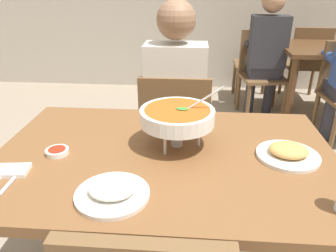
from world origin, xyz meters
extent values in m
cube|color=brown|center=(0.00, 0.00, 0.76)|extent=(1.36, 0.90, 0.04)
cylinder|color=brown|center=(-0.62, 0.39, 0.37)|extent=(0.07, 0.07, 0.74)
cylinder|color=brown|center=(0.62, 0.39, 0.37)|extent=(0.07, 0.07, 0.74)
cube|color=brown|center=(0.00, 0.83, 0.43)|extent=(0.44, 0.44, 0.03)
cube|color=brown|center=(0.00, 0.63, 0.68)|extent=(0.42, 0.04, 0.45)
cylinder|color=brown|center=(0.19, 1.02, 0.21)|extent=(0.04, 0.04, 0.42)
cylinder|color=brown|center=(-0.19, 1.02, 0.21)|extent=(0.04, 0.04, 0.42)
cylinder|color=brown|center=(0.19, 0.64, 0.21)|extent=(0.04, 0.04, 0.42)
cylinder|color=brown|center=(-0.19, 0.64, 0.21)|extent=(0.04, 0.04, 0.42)
cylinder|color=#2D2D38|center=(0.10, 0.85, 0.23)|extent=(0.10, 0.10, 0.45)
cylinder|color=#2D2D38|center=(-0.10, 0.85, 0.23)|extent=(0.10, 0.10, 0.45)
cube|color=#2D2D38|center=(0.00, 0.81, 0.51)|extent=(0.32, 0.32, 0.12)
cube|color=beige|center=(0.00, 0.73, 0.82)|extent=(0.36, 0.20, 0.50)
sphere|color=#846047|center=(0.00, 0.73, 1.20)|extent=(0.22, 0.22, 0.22)
cylinder|color=beige|center=(0.16, 0.93, 0.77)|extent=(0.08, 0.28, 0.08)
cylinder|color=beige|center=(-0.16, 0.93, 0.77)|extent=(0.08, 0.28, 0.08)
cylinder|color=silver|center=(0.13, 0.07, 0.83)|extent=(0.01, 0.01, 0.10)
cylinder|color=silver|center=(0.00, 0.15, 0.83)|extent=(0.01, 0.01, 0.10)
cylinder|color=silver|center=(0.00, -0.01, 0.83)|extent=(0.01, 0.01, 0.10)
torus|color=silver|center=(0.04, 0.07, 0.88)|extent=(0.21, 0.21, 0.01)
cylinder|color=#B2B2B7|center=(0.04, 0.07, 0.80)|extent=(0.05, 0.05, 0.04)
cone|color=orange|center=(0.04, 0.07, 0.83)|extent=(0.02, 0.02, 0.04)
cylinder|color=white|center=(0.04, 0.07, 0.91)|extent=(0.30, 0.30, 0.06)
cylinder|color=#B75119|center=(0.04, 0.07, 0.93)|extent=(0.26, 0.26, 0.01)
ellipsoid|color=#388433|center=(0.06, 0.07, 0.94)|extent=(0.05, 0.03, 0.01)
cylinder|color=silver|center=(0.13, 0.09, 0.97)|extent=(0.18, 0.01, 0.13)
cylinder|color=white|center=(-0.14, -0.29, 0.79)|extent=(0.24, 0.24, 0.01)
ellipsoid|color=white|center=(-0.14, -0.29, 0.81)|extent=(0.15, 0.13, 0.04)
cylinder|color=white|center=(0.48, 0.01, 0.79)|extent=(0.24, 0.24, 0.01)
ellipsoid|color=tan|center=(0.48, 0.01, 0.81)|extent=(0.15, 0.13, 0.04)
cylinder|color=white|center=(-0.43, -0.04, 0.79)|extent=(0.09, 0.09, 0.02)
cylinder|color=maroon|center=(-0.43, -0.04, 0.80)|extent=(0.07, 0.07, 0.01)
cube|color=white|center=(-0.54, -0.18, 0.79)|extent=(0.13, 0.09, 0.02)
cube|color=silver|center=(-0.51, -0.23, 0.78)|extent=(0.01, 0.17, 0.01)
cube|color=#51331C|center=(1.48, 2.23, 0.76)|extent=(1.00, 0.80, 0.04)
cylinder|color=#51331C|center=(1.04, 1.89, 0.37)|extent=(0.07, 0.07, 0.74)
cylinder|color=#51331C|center=(1.04, 2.57, 0.37)|extent=(0.07, 0.07, 0.74)
cube|color=brown|center=(0.84, 2.27, 0.43)|extent=(0.50, 0.50, 0.03)
cube|color=brown|center=(0.81, 2.46, 0.68)|extent=(0.42, 0.10, 0.45)
cylinder|color=brown|center=(0.68, 2.05, 0.21)|extent=(0.04, 0.04, 0.42)
cylinder|color=brown|center=(1.06, 2.10, 0.21)|extent=(0.04, 0.04, 0.42)
cylinder|color=brown|center=(0.62, 2.43, 0.21)|extent=(0.04, 0.04, 0.42)
cylinder|color=brown|center=(1.00, 2.48, 0.21)|extent=(0.04, 0.04, 0.42)
cylinder|color=brown|center=(1.32, 1.46, 0.21)|extent=(0.04, 0.04, 0.42)
cylinder|color=brown|center=(1.28, 1.84, 0.21)|extent=(0.04, 0.04, 0.42)
cube|color=brown|center=(0.83, 2.81, 0.43)|extent=(0.45, 0.45, 0.03)
cube|color=brown|center=(1.03, 2.81, 0.68)|extent=(0.05, 0.42, 0.45)
cylinder|color=brown|center=(0.64, 3.01, 0.21)|extent=(0.04, 0.04, 0.42)
cylinder|color=brown|center=(0.63, 2.63, 0.21)|extent=(0.04, 0.04, 0.42)
cylinder|color=brown|center=(1.02, 3.00, 0.21)|extent=(0.04, 0.04, 0.42)
cylinder|color=brown|center=(1.01, 2.62, 0.21)|extent=(0.04, 0.04, 0.42)
cube|color=brown|center=(1.43, 2.84, 0.43)|extent=(0.46, 0.46, 0.03)
cube|color=brown|center=(1.42, 2.64, 0.68)|extent=(0.42, 0.05, 0.45)
cylinder|color=brown|center=(1.63, 3.02, 0.21)|extent=(0.04, 0.04, 0.42)
cylinder|color=brown|center=(1.25, 3.03, 0.21)|extent=(0.04, 0.04, 0.42)
cylinder|color=brown|center=(1.61, 2.64, 0.21)|extent=(0.04, 0.04, 0.42)
cylinder|color=brown|center=(1.23, 2.65, 0.21)|extent=(0.04, 0.04, 0.42)
cylinder|color=#2D2D38|center=(0.94, 2.33, 0.23)|extent=(0.10, 0.10, 0.45)
cylinder|color=#2D2D38|center=(0.74, 2.33, 0.23)|extent=(0.10, 0.10, 0.45)
cube|color=#2D2D38|center=(0.84, 2.29, 0.51)|extent=(0.32, 0.32, 0.12)
cube|color=#2D2D33|center=(0.84, 2.21, 0.82)|extent=(0.36, 0.20, 0.50)
sphere|color=#A57756|center=(0.84, 2.21, 1.20)|extent=(0.22, 0.22, 0.22)
cylinder|color=#2D2D33|center=(1.00, 2.41, 0.77)|extent=(0.08, 0.28, 0.08)
cylinder|color=#2D2D33|center=(0.68, 2.41, 0.77)|extent=(0.08, 0.28, 0.08)
cylinder|color=#2D2D38|center=(1.36, 1.71, 0.23)|extent=(0.10, 0.10, 0.45)
cylinder|color=#334C8C|center=(1.30, 1.79, 0.77)|extent=(0.08, 0.28, 0.08)
camera|label=1|loc=(0.10, -1.11, 1.42)|focal=34.54mm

